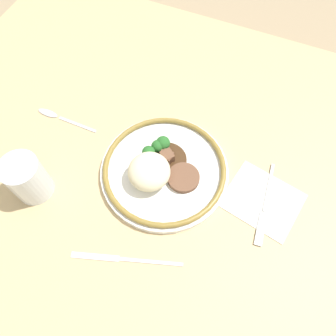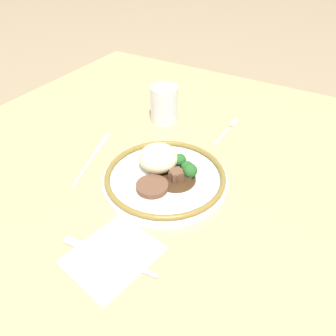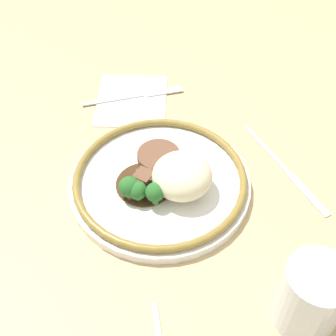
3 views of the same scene
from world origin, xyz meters
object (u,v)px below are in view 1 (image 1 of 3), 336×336
plate (162,169)px  fork (264,211)px  juice_glass (28,179)px  spoon (55,116)px  knife (122,259)px

plate → fork: bearing=-179.3°
juice_glass → spoon: bearing=-69.7°
knife → spoon: spoon is taller
juice_glass → spoon: size_ratio=0.64×
knife → juice_glass: bearing=-32.4°
fork → plate: bearing=-94.9°
juice_glass → fork: bearing=-162.8°
juice_glass → fork: size_ratio=0.54×
juice_glass → fork: juice_glass is taller
knife → plate: bearing=-107.0°
plate → spoon: plate is taller
fork → juice_glass: bearing=-78.4°
spoon → juice_glass: bearing=110.8°
plate → fork: 0.23m
plate → fork: (-0.23, -0.00, -0.02)m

